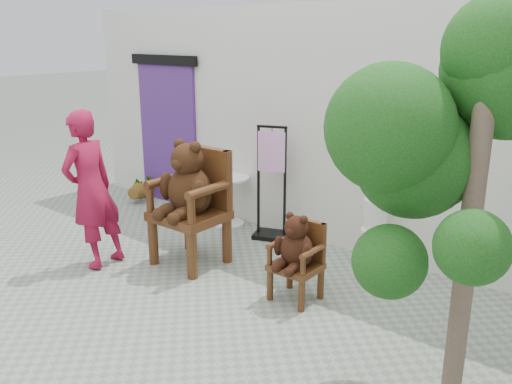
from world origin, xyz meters
TOP-DOWN VIEW (x-y plane):
  - ground_plane at (0.00, 0.00)m, footprint 60.00×60.00m
  - back_wall at (0.00, 3.10)m, footprint 9.00×1.00m
  - doorway at (-3.00, 2.58)m, footprint 1.40×0.11m
  - chair_big at (-1.01, 1.09)m, footprint 0.78×0.79m
  - chair_small at (0.49, 1.10)m, footprint 0.47×0.50m
  - person at (-1.90, 0.36)m, footprint 0.51×0.71m
  - cafe_table at (-1.55, 2.35)m, footprint 0.60×0.60m
  - display_stand at (-0.76, 2.32)m, footprint 0.55×0.49m
  - stool_bucket at (0.73, 2.35)m, footprint 0.32×0.32m
  - tree at (2.23, 0.65)m, footprint 1.94×1.64m
  - potted_plant at (-3.37, 2.28)m, footprint 0.51×0.48m

SIDE VIEW (x-z plane):
  - ground_plane at x=0.00m, z-range 0.00..0.00m
  - potted_plant at x=-3.37m, z-range 0.00..0.47m
  - cafe_table at x=-1.55m, z-range 0.09..0.79m
  - chair_small at x=0.49m, z-range 0.07..1.00m
  - display_stand at x=-0.76m, z-range -0.17..1.34m
  - stool_bucket at x=0.73m, z-range -0.08..1.37m
  - chair_big at x=-1.01m, z-range 0.12..1.62m
  - person at x=-1.90m, z-range 0.00..1.82m
  - doorway at x=-3.00m, z-range 0.00..2.33m
  - back_wall at x=0.00m, z-range 0.00..3.00m
  - tree at x=2.23m, z-range 0.66..3.69m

